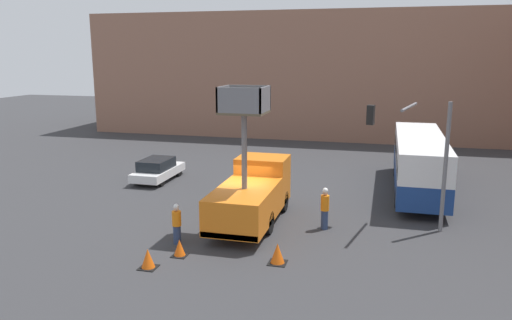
# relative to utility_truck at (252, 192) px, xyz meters

# --- Properties ---
(ground_plane) EXTENTS (120.00, 120.00, 0.00)m
(ground_plane) POSITION_rel_utility_truck_xyz_m (-0.54, 0.20, -1.49)
(ground_plane) COLOR #333335
(building_backdrop_far) EXTENTS (44.00, 10.00, 11.57)m
(building_backdrop_far) POSITION_rel_utility_truck_xyz_m (-0.54, 27.82, 4.29)
(building_backdrop_far) COLOR #936651
(building_backdrop_far) RESTS_ON ground_plane
(utility_truck) EXTENTS (2.49, 6.71, 6.48)m
(utility_truck) POSITION_rel_utility_truck_xyz_m (0.00, 0.00, 0.00)
(utility_truck) COLOR orange
(utility_truck) RESTS_ON ground_plane
(city_bus) EXTENTS (2.60, 11.49, 3.24)m
(city_bus) POSITION_rel_utility_truck_xyz_m (7.84, 7.68, 0.42)
(city_bus) COLOR navy
(city_bus) RESTS_ON ground_plane
(traffic_light_pole) EXTENTS (3.60, 3.35, 5.82)m
(traffic_light_pole) POSITION_rel_utility_truck_xyz_m (7.28, 1.28, 2.47)
(traffic_light_pole) COLOR slate
(traffic_light_pole) RESTS_ON ground_plane
(road_worker_near_truck) EXTENTS (0.38, 0.38, 1.74)m
(road_worker_near_truck) POSITION_rel_utility_truck_xyz_m (-2.35, -3.37, -0.63)
(road_worker_near_truck) COLOR navy
(road_worker_near_truck) RESTS_ON ground_plane
(road_worker_directing) EXTENTS (0.38, 0.38, 1.95)m
(road_worker_directing) POSITION_rel_utility_truck_xyz_m (3.42, -0.03, -0.50)
(road_worker_directing) COLOR navy
(road_worker_directing) RESTS_ON ground_plane
(traffic_cone_near_truck) EXTENTS (0.70, 0.70, 0.80)m
(traffic_cone_near_truck) POSITION_rel_utility_truck_xyz_m (2.16, -4.27, -1.11)
(traffic_cone_near_truck) COLOR black
(traffic_cone_near_truck) RESTS_ON ground_plane
(traffic_cone_mid_road) EXTENTS (0.66, 0.66, 0.75)m
(traffic_cone_mid_road) POSITION_rel_utility_truck_xyz_m (-2.42, -5.91, -1.13)
(traffic_cone_mid_road) COLOR black
(traffic_cone_mid_road) RESTS_ON ground_plane
(traffic_cone_far_side) EXTENTS (0.59, 0.59, 0.68)m
(traffic_cone_far_side) POSITION_rel_utility_truck_xyz_m (-1.73, -4.55, -1.17)
(traffic_cone_far_side) COLOR black
(traffic_cone_far_side) RESTS_ON ground_plane
(parked_car_curbside) EXTENTS (1.85, 4.30, 1.41)m
(parked_car_curbside) POSITION_rel_utility_truck_xyz_m (-7.80, 6.16, -0.77)
(parked_car_curbside) COLOR silver
(parked_car_curbside) RESTS_ON ground_plane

